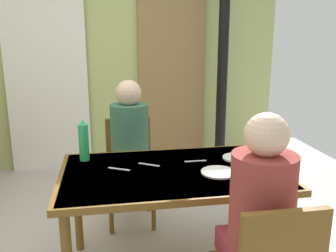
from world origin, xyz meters
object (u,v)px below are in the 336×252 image
at_px(chair_far_diner, 130,164).
at_px(water_bottle_green_near, 84,141).
at_px(dining_table, 172,181).
at_px(person_near_diner, 261,204).
at_px(person_far_diner, 130,136).

distance_m(chair_far_diner, water_bottle_green_near, 0.70).
xyz_separation_m(dining_table, person_near_diner, (0.30, -0.65, 0.13)).
distance_m(person_near_diner, person_far_diner, 1.41).
height_order(dining_table, person_far_diner, person_far_diner).
relative_size(person_far_diner, water_bottle_green_near, 2.71).
bearing_deg(person_near_diner, chair_far_diner, 109.72).
bearing_deg(person_far_diner, dining_table, 108.51).
bearing_deg(chair_far_diner, dining_table, 105.49).
bearing_deg(person_far_diner, chair_far_diner, -90.00).
xyz_separation_m(chair_far_diner, person_near_diner, (0.52, -1.45, 0.28)).
relative_size(dining_table, person_far_diner, 1.81).
height_order(dining_table, chair_far_diner, chair_far_diner).
distance_m(chair_far_diner, person_far_diner, 0.31).
bearing_deg(dining_table, chair_far_diner, 105.49).
bearing_deg(person_near_diner, water_bottle_green_near, 132.02).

